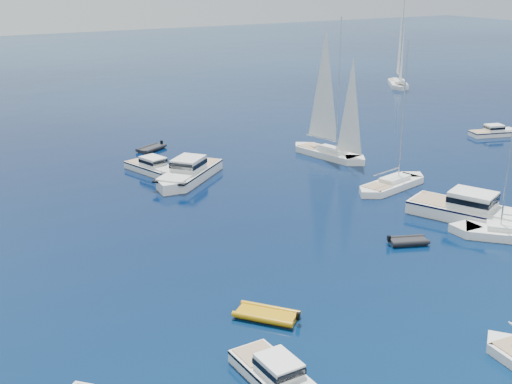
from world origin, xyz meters
TOP-DOWN VIEW (x-y plane):
  - ground at (0.00, 0.00)m, footprint 400.00×400.00m
  - motor_cruiser_right at (13.62, 14.44)m, footprint 8.02×12.25m
  - motor_cruiser_far_r at (38.59, 33.88)m, footprint 7.19×3.96m
  - motor_cruiser_distant at (-2.29, 36.44)m, footprint 10.53×9.55m
  - motor_cruiser_horizon at (-4.20, 40.50)m, footprint 4.50×8.30m
  - sailboat_centre at (13.53, 24.42)m, footprint 10.07×4.68m
  - sailboat_sails_r at (14.87, 36.46)m, footprint 4.96×11.07m
  - sailboat_sails_far at (53.24, 68.09)m, footprint 8.50×10.48m
  - tender_yellow at (-9.67, 9.20)m, footprint 4.17×4.45m
  - tender_grey_near at (5.49, 13.44)m, footprint 3.51×2.75m
  - tender_grey_far at (-1.16, 48.94)m, footprint 4.28×3.60m

SIDE VIEW (x-z plane):
  - ground at x=0.00m, z-range 0.00..0.00m
  - motor_cruiser_right at x=13.62m, z-range -1.55..1.55m
  - motor_cruiser_far_r at x=38.59m, z-range -0.90..0.90m
  - motor_cruiser_distant at x=-2.29m, z-range -1.43..1.43m
  - motor_cruiser_horizon at x=-4.20m, z-range -1.04..1.04m
  - sailboat_centre at x=13.53m, z-range -7.17..7.17m
  - sailboat_sails_r at x=14.87m, z-range -7.88..7.88m
  - sailboat_sails_far at x=53.24m, z-range -7.95..7.95m
  - tender_yellow at x=-9.67m, z-range -0.47..0.47m
  - tender_grey_near at x=5.49m, z-range -0.47..0.47m
  - tender_grey_far at x=-1.16m, z-range -0.47..0.47m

